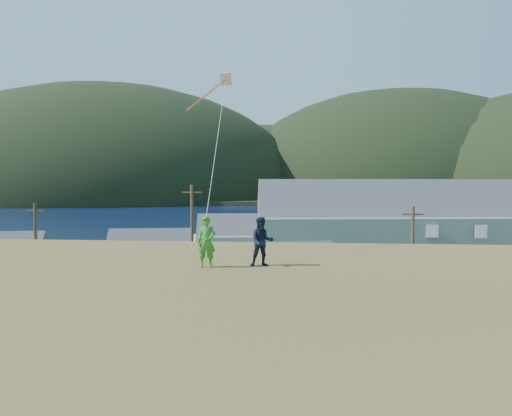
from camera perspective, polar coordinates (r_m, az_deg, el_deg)
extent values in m
plane|color=#0A1638|center=(35.54, -1.52, -13.25)|extent=(900.00, 900.00, 0.00)
cube|color=#4C3D19|center=(33.63, -1.93, -14.11)|extent=(110.00, 8.00, 0.10)
cube|color=#28282B|center=(51.99, 0.71, -7.96)|extent=(72.00, 36.00, 0.12)
cube|color=gray|center=(75.17, -2.47, -4.26)|extent=(26.00, 14.00, 0.90)
cube|color=black|center=(364.02, 4.62, 1.58)|extent=(900.00, 320.00, 2.00)
ellipsoid|color=black|center=(319.09, -17.63, 1.43)|extent=(260.00, 234.00, 143.00)
ellipsoid|color=black|center=(334.84, 1.13, 1.64)|extent=(200.00, 180.00, 100.00)
ellipsoid|color=black|center=(330.63, 16.76, 1.50)|extent=(230.00, 207.00, 142.60)
cube|color=slate|center=(57.27, 18.79, -3.95)|extent=(36.64, 14.67, 6.11)
cube|color=#47474C|center=(56.91, 18.87, 0.74)|extent=(37.10, 14.49, 9.92)
cube|color=slate|center=(49.04, -13.06, -6.89)|extent=(9.08, 6.86, 2.93)
cube|color=#47474C|center=(48.71, -13.09, -4.35)|extent=(9.55, 6.81, 5.34)
cube|color=white|center=(41.91, 5.12, -8.73)|extent=(7.53, 6.18, 2.63)
cube|color=#47474C|center=(41.56, 5.13, -6.06)|extent=(8.01, 6.28, 4.67)
cube|color=gray|center=(59.00, -2.01, -4.94)|extent=(11.29, 7.73, 3.36)
cube|color=#47474C|center=(58.70, -2.02, -2.40)|extent=(11.77, 7.72, 6.21)
cylinder|color=#47331E|center=(41.76, -25.81, -5.13)|extent=(0.24, 0.24, 8.27)
cylinder|color=#47331E|center=(36.69, -7.98, -4.76)|extent=(0.24, 0.24, 9.78)
cylinder|color=#47331E|center=(36.89, 18.94, -6.14)|extent=(0.24, 0.24, 8.14)
imported|color=red|center=(58.36, -17.26, -6.09)|extent=(1.82, 4.37, 1.48)
imported|color=navy|center=(53.08, 1.66, -6.82)|extent=(2.08, 4.62, 1.54)
imported|color=#B2B2B2|center=(60.51, -8.14, -5.64)|extent=(2.62, 5.48, 1.54)
imported|color=maroon|center=(62.14, -12.12, -5.49)|extent=(2.43, 5.20, 1.44)
imported|color=#B4B3B8|center=(56.84, -15.37, -6.28)|extent=(2.00, 4.77, 1.53)
imported|color=white|center=(55.40, -8.99, -6.49)|extent=(2.51, 5.27, 1.45)
imported|color=gray|center=(62.20, -16.91, -5.57)|extent=(2.04, 4.38, 1.39)
imported|color=#2F8725|center=(15.12, -6.21, -4.24)|extent=(0.65, 0.45, 1.69)
imported|color=black|center=(15.27, 0.75, -4.23)|extent=(0.90, 0.76, 1.65)
cube|color=beige|center=(21.43, -3.79, 15.80)|extent=(0.48, 0.46, 0.60)
cylinder|color=#F55440|center=(20.15, -6.09, 14.01)|extent=(0.06, 0.06, 3.31)
cylinder|color=white|center=(18.04, -4.82, 8.87)|extent=(0.02, 0.02, 8.32)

